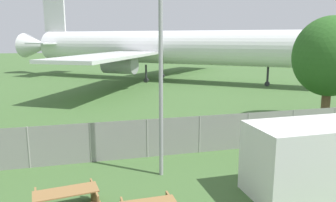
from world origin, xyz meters
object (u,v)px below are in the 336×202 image
object	(u,v)px
airplane	(165,48)
picnic_bench_near_cabin	(66,199)
tree_near_hangar	(330,57)
portable_cabin	(311,159)

from	to	relation	value
airplane	picnic_bench_near_cabin	world-z (taller)	airplane
picnic_bench_near_cabin	tree_near_hangar	bearing A→B (deg)	25.76
airplane	tree_near_hangar	size ratio (longest dim) A/B	5.78
airplane	portable_cabin	size ratio (longest dim) A/B	8.91
airplane	tree_near_hangar	world-z (taller)	airplane
portable_cabin	tree_near_hangar	xyz separation A→B (m)	(7.62, 8.40, 2.98)
portable_cabin	tree_near_hangar	size ratio (longest dim) A/B	0.65
airplane	portable_cabin	world-z (taller)	airplane
airplane	tree_near_hangar	distance (m)	23.41
tree_near_hangar	picnic_bench_near_cabin	bearing A→B (deg)	-154.24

